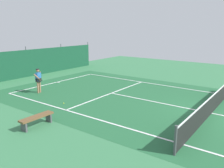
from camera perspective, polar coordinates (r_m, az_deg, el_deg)
name	(u,v)px	position (r m, az deg, el deg)	size (l,w,h in m)	color
ground_plane	(211,113)	(13.14, 23.12, -6.62)	(36.00, 36.00, 0.00)	#387A4C
court_surface	(211,113)	(13.14, 23.12, -6.61)	(11.02, 26.60, 0.01)	#236038
tennis_net	(212,104)	(12.98, 23.33, -4.50)	(10.12, 0.10, 1.10)	black
back_fence	(25,69)	(22.63, -20.58, 3.51)	(16.30, 0.98, 2.70)	#14472D
tennis_player	(38,79)	(16.35, -17.55, 1.20)	(0.60, 0.81, 1.64)	#9E7051
tennis_ball_near_player	(64,103)	(13.84, -11.71, -4.63)	(0.07, 0.07, 0.07)	#CCDB33
courtside_bench	(37,118)	(10.98, -17.94, -8.01)	(1.60, 0.40, 0.49)	brown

